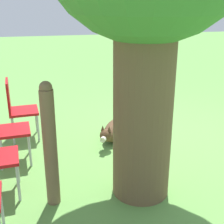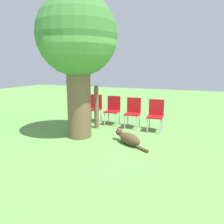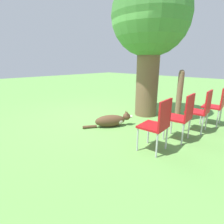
% 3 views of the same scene
% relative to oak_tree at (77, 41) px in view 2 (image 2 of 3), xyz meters
% --- Properties ---
extents(ground_plane, '(30.00, 30.00, 0.00)m').
position_rel_oak_tree_xyz_m(ground_plane, '(-0.68, -1.00, -2.50)').
color(ground_plane, '#609947').
extents(oak_tree, '(2.03, 2.03, 3.65)m').
position_rel_oak_tree_xyz_m(oak_tree, '(0.00, 0.00, 0.00)').
color(oak_tree, brown).
rests_on(oak_tree, ground_plane).
extents(dog, '(0.71, 1.07, 0.36)m').
position_rel_oak_tree_xyz_m(dog, '(-0.02, -1.39, -2.35)').
color(dog, '#513823').
rests_on(dog, ground_plane).
extents(fence_post, '(0.14, 0.14, 1.32)m').
position_rel_oak_tree_xyz_m(fence_post, '(0.96, -0.00, -1.83)').
color(fence_post, brown).
rests_on(fence_post, ground_plane).
extents(red_chair_0, '(0.45, 0.47, 0.93)m').
position_rel_oak_tree_xyz_m(red_chair_0, '(1.38, -1.74, -1.96)').
color(red_chair_0, '#B21419').
rests_on(red_chair_0, ground_plane).
extents(red_chair_1, '(0.45, 0.47, 0.93)m').
position_rel_oak_tree_xyz_m(red_chair_1, '(1.49, -1.01, -1.96)').
color(red_chair_1, '#B21419').
rests_on(red_chair_1, ground_plane).
extents(red_chair_2, '(0.45, 0.47, 0.93)m').
position_rel_oak_tree_xyz_m(red_chair_2, '(1.59, -0.27, -1.96)').
color(red_chair_2, '#B21419').
rests_on(red_chair_2, ground_plane).
extents(red_chair_3, '(0.45, 0.47, 0.93)m').
position_rel_oak_tree_xyz_m(red_chair_3, '(1.70, 0.46, -1.96)').
color(red_chair_3, '#B21419').
rests_on(red_chair_3, ground_plane).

